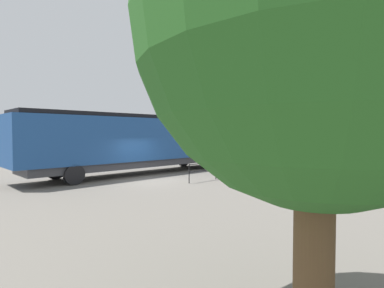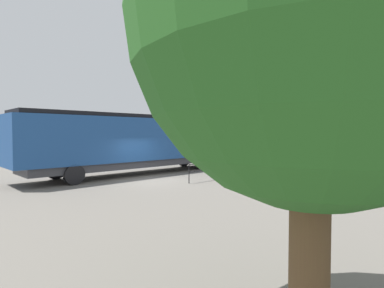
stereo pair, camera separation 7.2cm
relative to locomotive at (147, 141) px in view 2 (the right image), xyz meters
The scene contains 5 objects.
ground_plane 4.34m from the locomotive, 31.71° to the right, with size 120.00×120.00×0.00m, color #666059.
locomotive is the anchor object (origin of this frame).
lamp_post 8.92m from the locomotive, 25.19° to the left, with size 0.46×0.46×5.61m.
platform_fence 6.48m from the locomotive, 33.46° to the left, with size 0.05×8.87×1.12m.
trackside_tree 17.97m from the locomotive, 29.05° to the right, with size 4.42×4.42×6.27m.
Camera 2 is at (14.10, -10.29, 2.75)m, focal length 28.37 mm.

